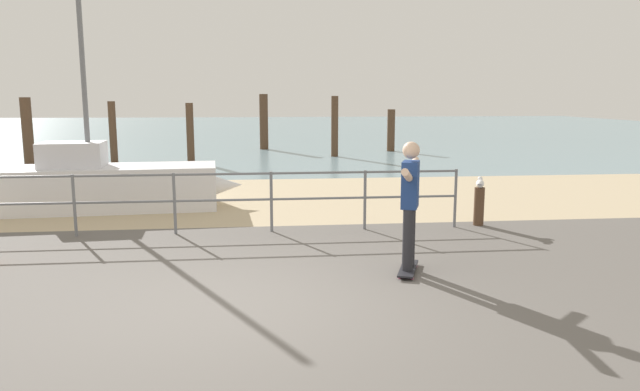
{
  "coord_description": "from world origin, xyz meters",
  "views": [
    {
      "loc": [
        0.17,
        -6.21,
        2.3
      ],
      "look_at": [
        1.06,
        2.0,
        0.9
      ],
      "focal_mm": 32.95,
      "sensor_mm": 36.0,
      "label": 1
    }
  ],
  "objects": [
    {
      "name": "groyne_post_1",
      "position": [
        -4.78,
        14.88,
        1.07
      ],
      "size": [
        0.25,
        0.25,
        2.13
      ],
      "primitive_type": "cylinder",
      "color": "#513826",
      "rests_on": "ground"
    },
    {
      "name": "beach_strip",
      "position": [
        0.0,
        7.0,
        0.0
      ],
      "size": [
        24.0,
        6.0,
        0.04
      ],
      "primitive_type": "cube",
      "color": "tan",
      "rests_on": "ground"
    },
    {
      "name": "sea_surface",
      "position": [
        0.0,
        35.0,
        0.0
      ],
      "size": [
        72.0,
        50.0,
        0.04
      ],
      "primitive_type": "cube",
      "color": "#75939E",
      "rests_on": "ground"
    },
    {
      "name": "ground_plane",
      "position": [
        0.0,
        -1.0,
        0.0
      ],
      "size": [
        24.0,
        10.0,
        0.04
      ],
      "primitive_type": "cube",
      "color": "#605B56",
      "rests_on": "ground"
    },
    {
      "name": "seagull",
      "position": [
        4.11,
        3.72,
        0.78
      ],
      "size": [
        0.25,
        0.47,
        0.18
      ],
      "color": "white",
      "rests_on": "bollard_short"
    },
    {
      "name": "bollard_short",
      "position": [
        4.1,
        3.7,
        0.35
      ],
      "size": [
        0.18,
        0.18,
        0.7
      ],
      "primitive_type": "cylinder",
      "color": "#513826",
      "rests_on": "ground"
    },
    {
      "name": "skateboarder",
      "position": [
        2.12,
        1.04,
        1.02
      ],
      "size": [
        0.59,
        1.39,
        1.65
      ],
      "color": "#26262B",
      "rests_on": "skateboard"
    },
    {
      "name": "skateboard",
      "position": [
        2.12,
        1.04,
        0.07
      ],
      "size": [
        0.47,
        0.82,
        0.08
      ],
      "color": "black",
      "rests_on": "ground"
    },
    {
      "name": "railing_fence",
      "position": [
        -2.01,
        3.6,
        0.7
      ],
      "size": [
        11.31,
        0.05,
        1.05
      ],
      "color": "slate",
      "rests_on": "ground"
    },
    {
      "name": "groyne_post_0",
      "position": [
        -7.43,
        14.38,
        1.13
      ],
      "size": [
        0.35,
        0.35,
        2.27
      ],
      "primitive_type": "cylinder",
      "color": "#513826",
      "rests_on": "ground"
    },
    {
      "name": "groyne_post_3",
      "position": [
        0.5,
        19.52,
        1.2
      ],
      "size": [
        0.37,
        0.37,
        2.4
      ],
      "primitive_type": "cylinder",
      "color": "#513826",
      "rests_on": "ground"
    },
    {
      "name": "groyne_post_4",
      "position": [
        3.15,
        16.06,
        1.16
      ],
      "size": [
        0.27,
        0.27,
        2.31
      ],
      "primitive_type": "cylinder",
      "color": "#513826",
      "rests_on": "ground"
    },
    {
      "name": "sailboat",
      "position": [
        -2.73,
        5.99,
        0.52
      ],
      "size": [
        5.02,
        1.72,
        4.52
      ],
      "color": "silver",
      "rests_on": "ground"
    },
    {
      "name": "groyne_post_5",
      "position": [
        5.79,
        18.01,
        0.88
      ],
      "size": [
        0.32,
        0.32,
        1.76
      ],
      "primitive_type": "cylinder",
      "color": "#513826",
      "rests_on": "ground"
    },
    {
      "name": "groyne_post_2",
      "position": [
        -2.14,
        14.83,
        1.04
      ],
      "size": [
        0.26,
        0.26,
        2.07
      ],
      "primitive_type": "cylinder",
      "color": "#513826",
      "rests_on": "ground"
    }
  ]
}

